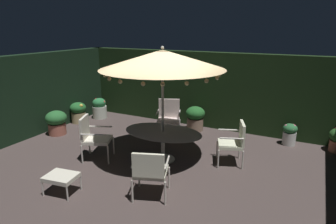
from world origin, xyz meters
The scene contains 15 objects.
ground_plane centered at (0.00, 0.00, -0.01)m, with size 8.59×6.40×0.02m, color #473A38.
hedge_backdrop_rear centered at (0.00, 3.05, 1.15)m, with size 8.59×0.30×2.29m, color black.
hedge_backdrop_left centered at (-4.14, 0.00, 1.15)m, with size 0.30×6.40×2.29m, color black.
patio_dining_table centered at (-0.02, 0.23, 0.59)m, with size 1.86×1.21×0.71m.
patio_umbrella centered at (-0.02, 0.23, 2.33)m, with size 2.72×2.72×2.61m.
patio_chair_north centered at (1.49, 0.81, 0.56)m, with size 0.72×0.74×0.98m.
patio_chair_northeast centered at (-0.64, 1.74, 0.59)m, with size 0.81×0.77×1.04m.
patio_chair_east centered at (-1.51, -0.44, 0.58)m, with size 0.81×0.79×1.03m.
patio_chair_southeast centered at (0.53, -1.29, 0.57)m, with size 0.77×0.76×0.95m.
ottoman_footrest centered at (-1.03, -1.88, 0.32)m, with size 0.63×0.52×0.37m.
potted_plant_front_corner centered at (-3.51, 2.18, 0.34)m, with size 0.48×0.48×0.69m.
potted_plant_left_far centered at (2.50, 2.57, 0.31)m, with size 0.36×0.36×0.58m.
potted_plant_right_far centered at (-0.14, 2.50, 0.39)m, with size 0.57×0.57×0.73m.
potted_plant_right_near centered at (-3.56, 0.36, 0.38)m, with size 0.60×0.60×0.70m.
potted_plant_back_left centered at (-3.78, 1.47, 0.36)m, with size 0.51×0.51×0.67m.
Camera 1 is at (2.95, -5.33, 3.00)m, focal length 31.39 mm.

